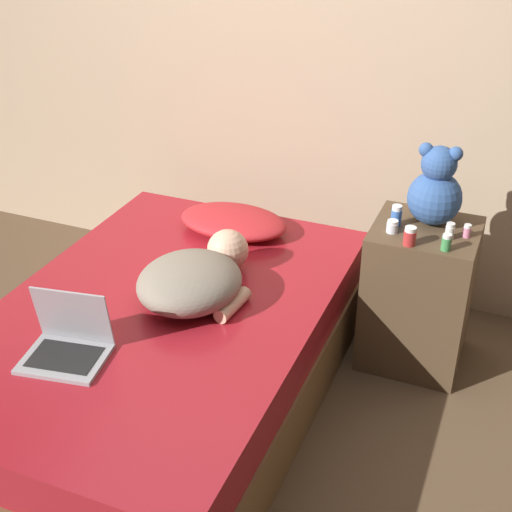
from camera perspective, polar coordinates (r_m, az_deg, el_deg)
name	(u,v)px	position (r m, az deg, el deg)	size (l,w,h in m)	color
ground_plane	(167,396)	(3.27, -7.14, -11.09)	(12.00, 12.00, 0.00)	brown
wall_back	(272,40)	(3.72, 1.31, 16.88)	(8.00, 0.06, 2.60)	tan
bed	(163,353)	(3.12, -7.41, -7.74)	(1.31, 1.97, 0.49)	brown
nightstand	(418,295)	(3.37, 12.82, -3.05)	(0.46, 0.43, 0.69)	brown
pillow	(233,221)	(3.50, -1.83, 2.78)	(0.54, 0.35, 0.11)	red
person_lying	(196,277)	(2.97, -4.80, -1.72)	(0.47, 0.66, 0.19)	gray
laptop	(68,342)	(2.75, -14.83, -6.68)	(0.34, 0.29, 0.25)	#9E9EA3
teddy_bear	(436,190)	(3.19, 14.18, 5.16)	(0.24, 0.24, 0.36)	#335693
bottle_green	(446,242)	(3.03, 15.00, 1.06)	(0.04, 0.04, 0.07)	#3D8E4C
bottle_pink	(467,231)	(3.16, 16.54, 1.93)	(0.03, 0.03, 0.06)	pink
bottle_blue	(396,216)	(3.17, 11.16, 3.18)	(0.05, 0.05, 0.10)	#3866B2
bottle_red	(410,236)	(3.03, 12.21, 1.55)	(0.05, 0.05, 0.08)	#B72D2D
bottle_clear	(392,226)	(3.12, 10.86, 2.34)	(0.05, 0.05, 0.06)	silver
bottle_white	(450,231)	(3.12, 15.25, 1.94)	(0.04, 0.04, 0.07)	white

